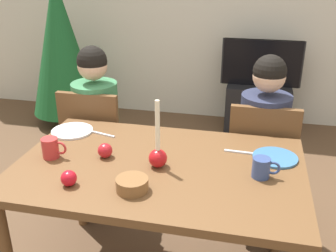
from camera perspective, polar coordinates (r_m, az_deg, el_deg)
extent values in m
cube|color=brown|center=(1.93, -1.32, -6.13)|extent=(1.40, 0.90, 0.04)
cylinder|color=brown|center=(2.63, -12.88, -7.47)|extent=(0.06, 0.06, 0.71)
cylinder|color=brown|center=(2.43, 16.24, -10.80)|extent=(0.06, 0.06, 0.71)
cube|color=brown|center=(2.82, -9.61, -3.28)|extent=(0.40, 0.40, 0.04)
cube|color=brown|center=(2.57, -11.44, -0.14)|extent=(0.40, 0.04, 0.45)
cylinder|color=brown|center=(3.01, -5.11, -6.03)|extent=(0.04, 0.04, 0.41)
cylinder|color=brown|center=(3.12, -11.09, -5.26)|extent=(0.04, 0.04, 0.41)
cylinder|color=brown|center=(2.74, -7.26, -9.43)|extent=(0.04, 0.04, 0.41)
cylinder|color=brown|center=(2.86, -13.77, -8.42)|extent=(0.04, 0.04, 0.41)
cube|color=brown|center=(2.64, 13.16, -5.60)|extent=(0.40, 0.40, 0.04)
cube|color=brown|center=(2.36, 13.66, -2.48)|extent=(0.40, 0.04, 0.45)
cylinder|color=brown|center=(2.90, 16.17, -8.16)|extent=(0.04, 0.04, 0.41)
cylinder|color=brown|center=(2.89, 9.41, -7.59)|extent=(0.04, 0.04, 0.41)
cylinder|color=brown|center=(2.62, 16.45, -12.00)|extent=(0.04, 0.04, 0.41)
cylinder|color=brown|center=(2.61, 8.87, -11.38)|extent=(0.04, 0.04, 0.41)
cube|color=#33384C|center=(2.88, -9.70, -7.36)|extent=(0.28, 0.28, 0.45)
cylinder|color=#387A4C|center=(2.67, -10.37, 1.24)|extent=(0.30, 0.30, 0.48)
sphere|color=tan|center=(2.56, -10.95, 8.62)|extent=(0.19, 0.19, 0.19)
sphere|color=black|center=(2.55, -11.00, 9.27)|extent=(0.19, 0.19, 0.19)
cube|color=#33384C|center=(2.70, 12.75, -9.92)|extent=(0.28, 0.28, 0.45)
cylinder|color=#282D47|center=(2.48, 13.70, -0.88)|extent=(0.30, 0.30, 0.48)
sphere|color=tan|center=(2.36, 14.52, 7.01)|extent=(0.19, 0.19, 0.19)
sphere|color=black|center=(2.35, 14.59, 7.71)|extent=(0.19, 0.19, 0.19)
cube|color=black|center=(4.18, 12.87, 2.69)|extent=(0.64, 0.40, 0.48)
cube|color=black|center=(4.05, 13.47, 8.93)|extent=(0.79, 0.04, 0.46)
cube|color=black|center=(4.05, 13.47, 8.92)|extent=(0.76, 0.05, 0.46)
cylinder|color=brown|center=(4.44, -14.30, 1.42)|extent=(0.08, 0.08, 0.14)
cone|color=#195628|center=(4.22, -15.36, 11.21)|extent=(0.70, 0.70, 1.41)
sphere|color=red|center=(1.88, -1.37, -4.72)|extent=(0.09, 0.09, 0.09)
cylinder|color=#EFE5C6|center=(1.81, -1.42, 0.03)|extent=(0.02, 0.02, 0.25)
cylinder|color=silver|center=(2.33, -13.77, -0.70)|extent=(0.24, 0.24, 0.01)
cylinder|color=teal|center=(2.04, 15.32, -4.44)|extent=(0.22, 0.22, 0.01)
cylinder|color=#B72D2D|center=(2.05, -16.76, -3.07)|extent=(0.08, 0.08, 0.10)
torus|color=#B72D2D|center=(2.02, -15.44, -3.11)|extent=(0.07, 0.01, 0.07)
cylinder|color=#33477F|center=(1.84, 13.39, -5.93)|extent=(0.08, 0.08, 0.10)
torus|color=#33477F|center=(1.84, 15.05, -5.93)|extent=(0.07, 0.01, 0.07)
cube|color=silver|center=(2.26, -9.68, -1.12)|extent=(0.18, 0.06, 0.01)
cube|color=silver|center=(2.06, 10.67, -3.78)|extent=(0.18, 0.02, 0.01)
cylinder|color=brown|center=(1.72, -5.24, -8.46)|extent=(0.14, 0.14, 0.06)
sphere|color=#B11A21|center=(2.00, -9.15, -3.54)|extent=(0.07, 0.07, 0.07)
sphere|color=red|center=(1.79, -14.24, -7.38)|extent=(0.07, 0.07, 0.07)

